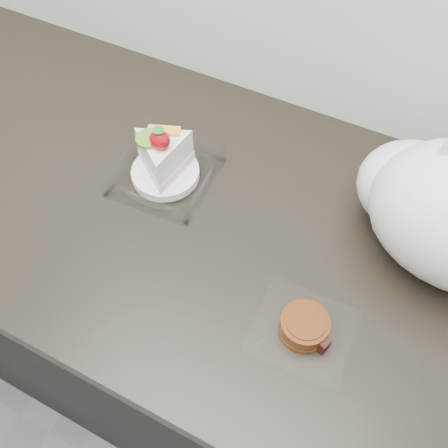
{
  "coord_description": "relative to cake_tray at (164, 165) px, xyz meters",
  "views": [
    {
      "loc": [
        0.29,
        1.26,
        1.57
      ],
      "look_at": [
        0.09,
        1.65,
        0.94
      ],
      "focal_mm": 40.0,
      "sensor_mm": 36.0,
      "label": 1
    }
  ],
  "objects": [
    {
      "name": "mooncake_wrap",
      "position": [
        0.32,
        -0.16,
        -0.02
      ],
      "size": [
        0.15,
        0.14,
        0.03
      ],
      "rotation": [
        0.0,
        0.0,
        0.23
      ],
      "color": "white",
      "rests_on": "counter"
    },
    {
      "name": "counter",
      "position": [
        0.06,
        -0.03,
        -0.48
      ],
      "size": [
        2.04,
        0.64,
        0.9
      ],
      "color": "black",
      "rests_on": "ground"
    },
    {
      "name": "cake_tray",
      "position": [
        0.0,
        0.0,
        0.0
      ],
      "size": [
        0.17,
        0.17,
        0.13
      ],
      "rotation": [
        0.0,
        0.0,
        0.07
      ],
      "color": "white",
      "rests_on": "counter"
    }
  ]
}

